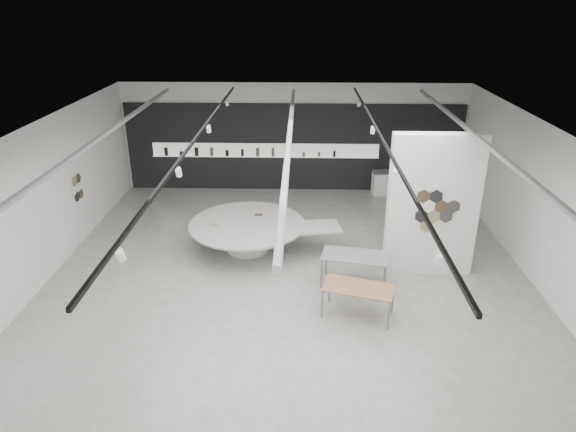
{
  "coord_description": "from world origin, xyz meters",
  "views": [
    {
      "loc": [
        0.27,
        -10.68,
        6.55
      ],
      "look_at": [
        -0.05,
        1.2,
        1.4
      ],
      "focal_mm": 32.0,
      "sensor_mm": 36.0,
      "label": 1
    }
  ],
  "objects_px": {
    "partition_column": "(433,206)",
    "sample_table_stone": "(355,258)",
    "display_island": "(250,232)",
    "kitchen_counter": "(392,183)",
    "sample_table_wood": "(358,289)"
  },
  "relations": [
    {
      "from": "sample_table_stone",
      "to": "sample_table_wood",
      "type": "bearing_deg",
      "value": -91.65
    },
    {
      "from": "partition_column",
      "to": "sample_table_stone",
      "type": "height_order",
      "value": "partition_column"
    },
    {
      "from": "sample_table_stone",
      "to": "kitchen_counter",
      "type": "relative_size",
      "value": 1.14
    },
    {
      "from": "partition_column",
      "to": "sample_table_wood",
      "type": "relative_size",
      "value": 2.16
    },
    {
      "from": "display_island",
      "to": "sample_table_stone",
      "type": "distance_m",
      "value": 3.25
    },
    {
      "from": "display_island",
      "to": "sample_table_stone",
      "type": "bearing_deg",
      "value": -42.12
    },
    {
      "from": "partition_column",
      "to": "kitchen_counter",
      "type": "height_order",
      "value": "partition_column"
    },
    {
      "from": "sample_table_wood",
      "to": "partition_column",
      "type": "bearing_deg",
      "value": 46.48
    },
    {
      "from": "partition_column",
      "to": "display_island",
      "type": "distance_m",
      "value": 4.9
    },
    {
      "from": "display_island",
      "to": "kitchen_counter",
      "type": "xyz_separation_m",
      "value": [
        4.64,
        4.51,
        -0.12
      ]
    },
    {
      "from": "partition_column",
      "to": "display_island",
      "type": "bearing_deg",
      "value": 167.33
    },
    {
      "from": "sample_table_wood",
      "to": "sample_table_stone",
      "type": "xyz_separation_m",
      "value": [
        0.04,
        1.31,
        0.08
      ]
    },
    {
      "from": "partition_column",
      "to": "display_island",
      "type": "height_order",
      "value": "partition_column"
    },
    {
      "from": "display_island",
      "to": "sample_table_wood",
      "type": "distance_m",
      "value": 4.09
    },
    {
      "from": "sample_table_wood",
      "to": "sample_table_stone",
      "type": "relative_size",
      "value": 0.99
    }
  ]
}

